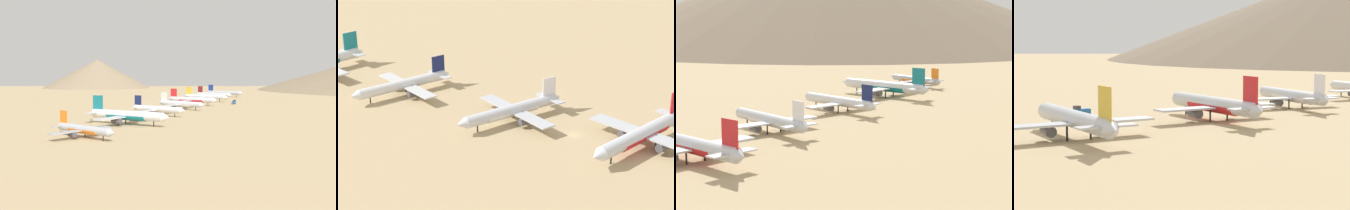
# 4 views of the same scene
# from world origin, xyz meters

# --- Properties ---
(ground_plane) EXTENTS (2025.18, 2025.18, 0.00)m
(ground_plane) POSITION_xyz_m (0.00, 0.00, 0.00)
(ground_plane) COLOR tan
(parked_jet_0) EXTENTS (37.04, 30.35, 10.75)m
(parked_jet_0) POSITION_xyz_m (31.42, -166.10, 3.58)
(parked_jet_0) COLOR #B2B7C1
(parked_jet_0) RESTS_ON ground
(parked_jet_1) EXTENTS (52.51, 42.62, 15.15)m
(parked_jet_1) POSITION_xyz_m (22.14, -121.32, 5.04)
(parked_jet_1) COLOR silver
(parked_jet_1) RESTS_ON ground
(parked_jet_2) EXTENTS (44.23, 36.16, 12.79)m
(parked_jet_2) POSITION_xyz_m (12.38, -72.25, 4.31)
(parked_jet_2) COLOR silver
(parked_jet_2) RESTS_ON ground
(parked_jet_3) EXTENTS (44.64, 36.61, 12.97)m
(parked_jet_3) POSITION_xyz_m (4.82, -22.64, 4.32)
(parked_jet_3) COLOR silver
(parked_jet_3) RESTS_ON ground
(parked_jet_4) EXTENTS (50.07, 40.74, 14.43)m
(parked_jet_4) POSITION_xyz_m (-6.53, 21.98, 4.80)
(parked_jet_4) COLOR silver
(parked_jet_4) RESTS_ON ground
(parked_jet_5) EXTENTS (50.03, 40.71, 14.42)m
(parked_jet_5) POSITION_xyz_m (-15.54, 73.13, 4.86)
(parked_jet_5) COLOR silver
(parked_jet_5) RESTS_ON ground
(parked_jet_6) EXTENTS (48.31, 39.65, 14.06)m
(parked_jet_6) POSITION_xyz_m (-25.73, 121.36, 4.73)
(parked_jet_6) COLOR silver
(parked_jet_6) RESTS_ON ground
(parked_jet_7) EXTENTS (51.29, 41.94, 14.83)m
(parked_jet_7) POSITION_xyz_m (-29.41, 166.53, 4.99)
(parked_jet_7) COLOR #B2B7C1
(parked_jet_7) RESTS_ON ground
(service_truck) EXTENTS (2.66, 5.20, 3.90)m
(service_truck) POSITION_xyz_m (22.75, 52.20, 2.08)
(service_truck) COLOR #1E5999
(service_truck) RESTS_ON ground
(desert_hill_1) EXTENTS (230.41, 230.41, 61.27)m
(desert_hill_1) POSITION_xyz_m (-397.51, 380.57, 30.63)
(desert_hill_1) COLOR #8C775B
(desert_hill_1) RESTS_ON ground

